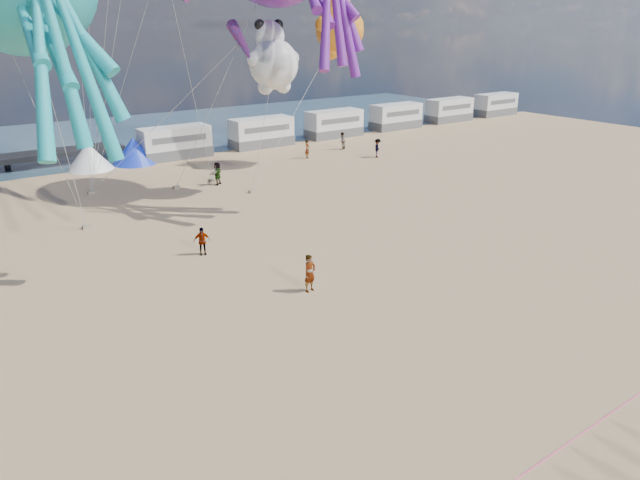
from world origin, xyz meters
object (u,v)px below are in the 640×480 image
(standing_person, at_px, (310,273))
(beachgoer_5, at_px, (307,149))
(beachgoer_2, at_px, (378,148))
(kite_panda, at_px, (274,64))
(motorhome_3, at_px, (396,116))
(sandbag_c, at_px, (252,191))
(tent_white, at_px, (89,156))
(kite_teddy_orange, at_px, (340,30))
(sandbag_b, at_px, (176,187))
(tent_blue, at_px, (134,151))
(motorhome_0, at_px, (175,143))
(beachgoer_1, at_px, (342,141))
(sandbag_d, at_px, (212,180))
(sandbag_a, at_px, (87,227))
(windsock_right, at_px, (241,41))
(motorhome_2, at_px, (334,124))
(motorhome_1, at_px, (261,132))
(motorhome_5, at_px, (496,105))
(beachgoer_3, at_px, (202,241))
(motorhome_4, at_px, (449,110))
(beachgoer_4, at_px, (217,173))
(sandbag_e, at_px, (91,193))

(standing_person, distance_m, beachgoer_5, 29.19)
(beachgoer_2, height_order, kite_panda, kite_panda)
(motorhome_3, relative_size, sandbag_c, 13.20)
(tent_white, distance_m, sandbag_c, 16.94)
(beachgoer_2, bearing_deg, kite_teddy_orange, 140.15)
(sandbag_b, bearing_deg, sandbag_c, -46.61)
(tent_blue, distance_m, kite_teddy_orange, 21.47)
(motorhome_0, xyz_separation_m, standing_person, (-6.22, -31.58, -0.57))
(tent_blue, bearing_deg, beachgoer_1, -17.22)
(standing_person, relative_size, sandbag_d, 3.72)
(sandbag_a, bearing_deg, kite_panda, 0.01)
(sandbag_a, distance_m, windsock_right, 16.66)
(windsock_right, bearing_deg, motorhome_2, 47.50)
(sandbag_a, xyz_separation_m, sandbag_b, (8.23, 5.54, 0.00))
(motorhome_1, xyz_separation_m, motorhome_5, (38.00, 0.00, 0.00))
(beachgoer_3, height_order, beachgoer_5, beachgoer_5)
(motorhome_5, bearing_deg, sandbag_c, -162.58)
(standing_person, xyz_separation_m, sandbag_c, (6.18, 16.67, -0.82))
(motorhome_0, xyz_separation_m, tent_white, (-8.00, 0.00, -0.30))
(motorhome_1, xyz_separation_m, sandbag_c, (-9.53, -14.91, -1.39))
(sandbag_c, bearing_deg, motorhome_1, 57.41)
(motorhome_2, distance_m, motorhome_4, 19.00)
(beachgoer_5, relative_size, sandbag_b, 3.49)
(beachgoer_1, bearing_deg, beachgoer_5, -12.47)
(motorhome_1, xyz_separation_m, sandbag_d, (-10.53, -10.02, -1.39))
(standing_person, relative_size, beachgoer_3, 1.17)
(standing_person, relative_size, beachgoer_5, 1.07)
(motorhome_0, height_order, motorhome_5, same)
(motorhome_1, bearing_deg, beachgoer_1, -45.28)
(motorhome_4, bearing_deg, sandbag_b, -166.15)
(beachgoer_2, xyz_separation_m, sandbag_a, (-28.45, -4.91, -0.79))
(tent_white, distance_m, beachgoer_4, 13.16)
(sandbag_e, xyz_separation_m, kite_panda, (11.67, -7.89, 9.29))
(beachgoer_2, relative_size, sandbag_b, 3.61)
(sandbag_c, bearing_deg, sandbag_b, 133.39)
(beachgoer_5, distance_m, sandbag_a, 24.27)
(beachgoer_3, distance_m, sandbag_c, 12.58)
(motorhome_4, height_order, beachgoer_4, motorhome_4)
(tent_white, xyz_separation_m, kite_teddy_orange, (19.07, -11.18, 10.42))
(standing_person, bearing_deg, beachgoer_3, 95.33)
(tent_blue, xyz_separation_m, kite_panda, (5.56, -15.96, 8.20))
(beachgoer_5, height_order, kite_panda, kite_panda)
(sandbag_d, relative_size, kite_teddy_orange, 0.07)
(motorhome_5, distance_m, beachgoer_5, 38.03)
(tent_blue, relative_size, beachgoer_3, 2.51)
(tent_blue, relative_size, beachgoer_2, 2.22)
(motorhome_1, distance_m, beachgoer_1, 8.52)
(standing_person, distance_m, kite_panda, 19.40)
(motorhome_5, height_order, sandbag_d, motorhome_5)
(tent_white, bearing_deg, motorhome_3, 0.00)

